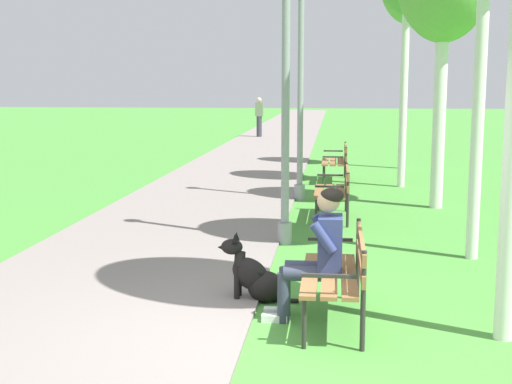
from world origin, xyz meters
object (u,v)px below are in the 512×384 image
at_px(dog_black, 255,277).
at_px(lamp_post_near, 286,77).
at_px(park_bench_near, 340,269).
at_px(person_seated_on_near_bench, 318,249).
at_px(park_bench_mid, 336,188).
at_px(park_bench_far, 337,159).
at_px(pedestrian_distant, 259,117).
at_px(lamp_post_mid, 300,89).

xyz_separation_m(dog_black, lamp_post_near, (0.11, 2.64, 2.02)).
bearing_deg(dog_black, park_bench_near, -32.78).
xyz_separation_m(person_seated_on_near_bench, lamp_post_near, (-0.53, 3.14, 1.60)).
bearing_deg(park_bench_mid, park_bench_far, 89.53).
bearing_deg(pedestrian_distant, dog_black, -84.00).
bearing_deg(park_bench_mid, lamp_post_near, -109.87).
bearing_deg(person_seated_on_near_bench, park_bench_near, -12.24).
bearing_deg(park_bench_far, park_bench_near, -90.00).
bearing_deg(lamp_post_mid, lamp_post_near, -90.26).
bearing_deg(lamp_post_mid, pedestrian_distant, 98.87).
relative_size(park_bench_far, dog_black, 1.80).
xyz_separation_m(park_bench_near, lamp_post_mid, (-0.72, 6.91, 1.58)).
bearing_deg(dog_black, park_bench_mid, 79.92).
height_order(person_seated_on_near_bench, lamp_post_near, lamp_post_near).
xyz_separation_m(park_bench_far, pedestrian_distant, (-3.17, 13.04, 0.33)).
height_order(park_bench_mid, lamp_post_mid, lamp_post_mid).
bearing_deg(dog_black, person_seated_on_near_bench, -38.02).
xyz_separation_m(dog_black, lamp_post_mid, (0.13, 6.36, 1.83)).
bearing_deg(park_bench_near, dog_black, 147.22).
bearing_deg(person_seated_on_near_bench, park_bench_mid, 88.07).
bearing_deg(person_seated_on_near_bench, lamp_post_mid, 94.25).
bearing_deg(park_bench_far, park_bench_mid, -90.47).
height_order(person_seated_on_near_bench, pedestrian_distant, pedestrian_distant).
bearing_deg(lamp_post_near, person_seated_on_near_bench, -80.48).
relative_size(person_seated_on_near_bench, lamp_post_mid, 0.31).
height_order(park_bench_mid, person_seated_on_near_bench, person_seated_on_near_bench).
bearing_deg(pedestrian_distant, park_bench_far, -76.32).
xyz_separation_m(park_bench_far, dog_black, (-0.85, -9.06, -0.25)).
relative_size(park_bench_far, lamp_post_near, 0.34).
distance_m(park_bench_mid, pedestrian_distant, 17.81).
bearing_deg(pedestrian_distant, lamp_post_mid, -81.13).
bearing_deg(park_bench_mid, person_seated_on_near_bench, -91.93).
relative_size(park_bench_near, park_bench_far, 1.00).
bearing_deg(lamp_post_mid, park_bench_far, 75.11).
relative_size(park_bench_near, lamp_post_near, 0.34).
relative_size(park_bench_mid, person_seated_on_near_bench, 1.20).
height_order(park_bench_far, person_seated_on_near_bench, person_seated_on_near_bench).
relative_size(park_bench_near, person_seated_on_near_bench, 1.20).
relative_size(park_bench_mid, pedestrian_distant, 0.91).
distance_m(park_bench_far, person_seated_on_near_bench, 9.57).
relative_size(dog_black, lamp_post_mid, 0.21).
xyz_separation_m(park_bench_mid, park_bench_far, (0.04, 4.49, 0.00)).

